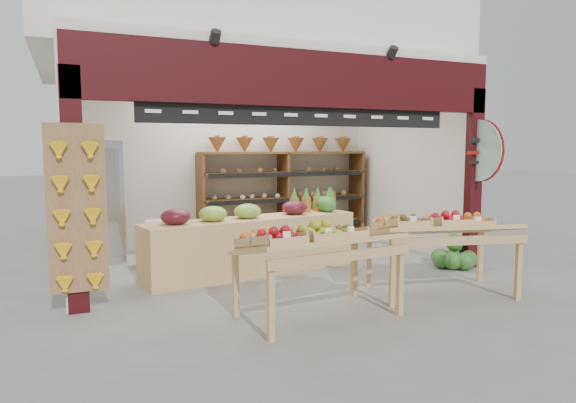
{
  "coord_description": "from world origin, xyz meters",
  "views": [
    {
      "loc": [
        -2.8,
        -6.97,
        1.79
      ],
      "look_at": [
        0.11,
        -0.2,
        1.02
      ],
      "focal_mm": 32.0,
      "sensor_mm": 36.0,
      "label": 1
    }
  ],
  "objects_px": {
    "mid_counter": "(253,243)",
    "display_table_left": "(308,241)",
    "watermelon_pile": "(454,256)",
    "back_shelving": "(283,177)",
    "cardboard_stack": "(174,248)",
    "display_table_right": "(435,227)",
    "refrigerator": "(97,202)"
  },
  "relations": [
    {
      "from": "mid_counter",
      "to": "display_table_left",
      "type": "distance_m",
      "value": 2.1
    },
    {
      "from": "watermelon_pile",
      "to": "back_shelving",
      "type": "bearing_deg",
      "value": 117.57
    },
    {
      "from": "watermelon_pile",
      "to": "cardboard_stack",
      "type": "bearing_deg",
      "value": 153.87
    },
    {
      "from": "mid_counter",
      "to": "watermelon_pile",
      "type": "xyz_separation_m",
      "value": [
        2.87,
        -0.88,
        -0.27
      ]
    },
    {
      "from": "back_shelving",
      "to": "mid_counter",
      "type": "height_order",
      "value": "back_shelving"
    },
    {
      "from": "display_table_right",
      "to": "refrigerator",
      "type": "bearing_deg",
      "value": 136.33
    },
    {
      "from": "back_shelving",
      "to": "cardboard_stack",
      "type": "xyz_separation_m",
      "value": [
        -2.28,
        -1.07,
        -0.99
      ]
    },
    {
      "from": "cardboard_stack",
      "to": "watermelon_pile",
      "type": "height_order",
      "value": "cardboard_stack"
    },
    {
      "from": "cardboard_stack",
      "to": "mid_counter",
      "type": "height_order",
      "value": "mid_counter"
    },
    {
      "from": "cardboard_stack",
      "to": "refrigerator",
      "type": "bearing_deg",
      "value": 146.47
    },
    {
      "from": "back_shelving",
      "to": "refrigerator",
      "type": "relative_size",
      "value": 1.7
    },
    {
      "from": "refrigerator",
      "to": "display_table_right",
      "type": "relative_size",
      "value": 1.03
    },
    {
      "from": "display_table_right",
      "to": "display_table_left",
      "type": "bearing_deg",
      "value": -173.39
    },
    {
      "from": "back_shelving",
      "to": "watermelon_pile",
      "type": "bearing_deg",
      "value": -62.43
    },
    {
      "from": "display_table_right",
      "to": "mid_counter",
      "type": "bearing_deg",
      "value": 132.75
    },
    {
      "from": "watermelon_pile",
      "to": "refrigerator",
      "type": "bearing_deg",
      "value": 152.18
    },
    {
      "from": "display_table_left",
      "to": "display_table_right",
      "type": "height_order",
      "value": "display_table_right"
    },
    {
      "from": "refrigerator",
      "to": "cardboard_stack",
      "type": "distance_m",
      "value": 1.44
    },
    {
      "from": "refrigerator",
      "to": "watermelon_pile",
      "type": "height_order",
      "value": "refrigerator"
    },
    {
      "from": "back_shelving",
      "to": "watermelon_pile",
      "type": "distance_m",
      "value": 3.49
    },
    {
      "from": "mid_counter",
      "to": "refrigerator",
      "type": "bearing_deg",
      "value": 139.8
    },
    {
      "from": "back_shelving",
      "to": "display_table_left",
      "type": "distance_m",
      "value": 4.4
    },
    {
      "from": "back_shelving",
      "to": "watermelon_pile",
      "type": "relative_size",
      "value": 4.96
    },
    {
      "from": "refrigerator",
      "to": "mid_counter",
      "type": "height_order",
      "value": "refrigerator"
    },
    {
      "from": "back_shelving",
      "to": "display_table_right",
      "type": "height_order",
      "value": "back_shelving"
    },
    {
      "from": "mid_counter",
      "to": "display_table_right",
      "type": "xyz_separation_m",
      "value": [
        1.71,
        -1.85,
        0.39
      ]
    },
    {
      "from": "refrigerator",
      "to": "mid_counter",
      "type": "distance_m",
      "value": 2.66
    },
    {
      "from": "display_table_left",
      "to": "watermelon_pile",
      "type": "distance_m",
      "value": 3.28
    },
    {
      "from": "mid_counter",
      "to": "watermelon_pile",
      "type": "height_order",
      "value": "mid_counter"
    },
    {
      "from": "refrigerator",
      "to": "display_table_right",
      "type": "distance_m",
      "value": 5.13
    },
    {
      "from": "mid_counter",
      "to": "display_table_right",
      "type": "height_order",
      "value": "display_table_right"
    },
    {
      "from": "mid_counter",
      "to": "display_table_right",
      "type": "bearing_deg",
      "value": -47.25
    }
  ]
}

